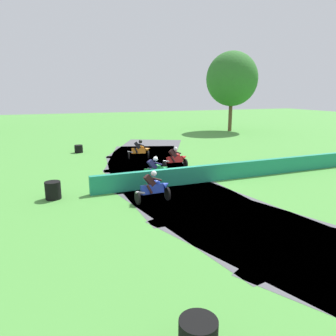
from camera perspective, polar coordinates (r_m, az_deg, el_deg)
name	(u,v)px	position (r m, az deg, el deg)	size (l,w,h in m)	color
ground_plane	(169,186)	(16.62, 0.22, -3.16)	(120.00, 120.00, 0.00)	#4C933D
track_asphalt	(191,183)	(17.12, 4.07, -2.69)	(10.42, 33.34, 0.01)	#515156
safety_barrier	(263,167)	(19.48, 16.54, 0.13)	(0.30, 19.90, 0.90)	#1E8466
motorcycle_lead_orange	(140,150)	(23.22, -5.03, 3.21)	(1.72, 1.12, 1.43)	black
motorcycle_chase_red	(176,159)	(20.22, 1.35, 1.69)	(1.69, 0.87, 1.42)	black
motorcycle_trailing_green	(155,170)	(17.13, -2.27, -0.39)	(1.68, 0.81, 1.43)	black
motorcycle_fourth_blue	(154,187)	(14.13, -2.56, -3.42)	(1.68, 0.79, 1.43)	black
tire_stack_near	(79,149)	(26.53, -15.52, 3.28)	(0.64, 0.64, 0.60)	black
tire_stack_mid_a	(53,190)	(15.44, -19.68, -3.73)	(0.70, 0.70, 0.80)	black
tree_far_right	(232,79)	(40.41, 11.24, 15.19)	(6.07, 6.07, 9.37)	brown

